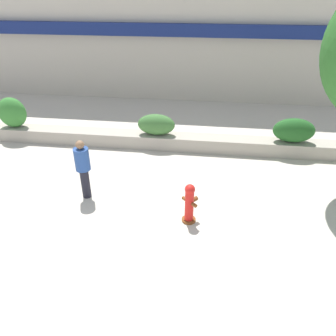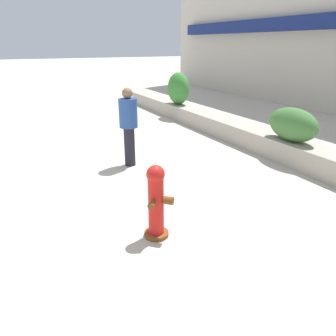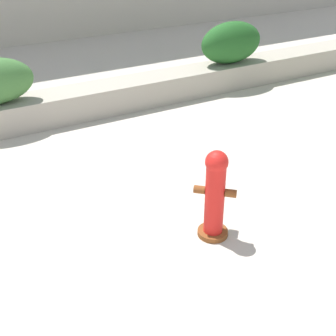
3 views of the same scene
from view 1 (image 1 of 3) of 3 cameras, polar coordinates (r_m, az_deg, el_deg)
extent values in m
plane|color=beige|center=(7.38, -11.81, -16.96)|extent=(120.00, 120.00, 0.00)
cube|color=beige|center=(16.88, 0.52, 25.34)|extent=(30.00, 1.00, 8.00)
cube|color=navy|center=(16.27, 0.18, 22.91)|extent=(27.00, 0.36, 0.56)
cube|color=#ADA393|center=(12.01, -3.13, 4.85)|extent=(18.00, 0.70, 0.50)
ellipsoid|color=#387F33|center=(13.61, -25.52, 8.73)|extent=(1.08, 0.68, 1.13)
ellipsoid|color=#427538|center=(11.72, -2.06, 7.57)|extent=(1.33, 0.62, 0.75)
ellipsoid|color=#235B23|center=(11.91, 21.07, 6.13)|extent=(1.39, 0.65, 0.84)
cylinder|color=brown|center=(8.44, 3.62, -8.98)|extent=(0.50, 0.50, 0.06)
cylinder|color=red|center=(8.16, 3.72, -6.48)|extent=(0.31, 0.31, 0.85)
sphere|color=red|center=(7.89, 3.83, -3.74)|extent=(0.25, 0.25, 0.25)
cylinder|color=brown|center=(8.20, 4.67, -5.43)|extent=(0.18, 0.18, 0.11)
cylinder|color=brown|center=(8.00, 4.60, -6.45)|extent=(0.15, 0.15, 0.09)
cylinder|color=brown|center=(8.20, 2.92, -5.37)|extent=(0.15, 0.15, 0.09)
cylinder|color=black|center=(9.35, -14.18, -2.56)|extent=(0.33, 0.33, 0.88)
cylinder|color=#26478C|center=(8.99, -14.76, 1.49)|extent=(0.54, 0.54, 0.62)
sphere|color=#8C6647|center=(8.80, -15.11, 3.92)|extent=(0.23, 0.23, 0.23)
camera|label=2|loc=(6.52, 37.54, -1.44)|focal=35.00mm
camera|label=3|loc=(4.68, -32.50, -0.48)|focal=50.00mm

